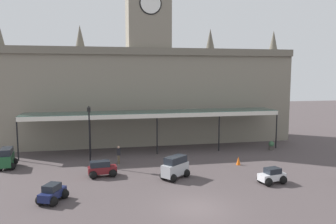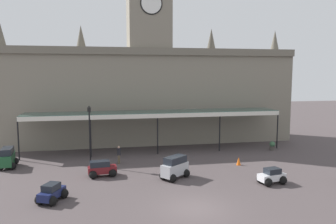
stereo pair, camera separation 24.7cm
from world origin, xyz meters
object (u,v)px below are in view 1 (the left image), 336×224
object	(u,v)px
car_green_van	(7,159)
planter_by_canopy	(271,145)
car_white_sedan	(272,177)
car_navy_sedan	(52,194)
car_maroon_estate	(102,170)
car_silver_van	(175,168)
traffic_cone	(238,161)
victorian_lamppost	(89,129)
pedestrian_beside_cars	(119,154)

from	to	relation	value
car_green_van	planter_by_canopy	xyz separation A→B (m)	(26.22, 1.67, -0.32)
car_green_van	car_white_sedan	distance (m)	22.35
car_navy_sedan	car_maroon_estate	xyz separation A→B (m)	(3.17, 4.77, 0.06)
car_green_van	car_silver_van	bearing A→B (deg)	-22.78
traffic_cone	planter_by_canopy	xyz separation A→B (m)	(5.92, 4.83, 0.12)
car_silver_van	car_white_sedan	size ratio (longest dim) A/B	1.17
car_navy_sedan	car_green_van	bearing A→B (deg)	119.15
car_white_sedan	car_navy_sedan	bearing A→B (deg)	-178.30
victorian_lamppost	planter_by_canopy	xyz separation A→B (m)	(19.09, 2.48, -2.85)
car_silver_van	victorian_lamppost	size ratio (longest dim) A/B	0.47
car_green_van	planter_by_canopy	distance (m)	26.27
car_navy_sedan	planter_by_canopy	world-z (taller)	car_navy_sedan
car_silver_van	pedestrian_beside_cars	size ratio (longest dim) A/B	1.53
car_white_sedan	pedestrian_beside_cars	distance (m)	13.51
car_green_van	car_white_sedan	world-z (taller)	car_green_van
car_white_sedan	traffic_cone	xyz separation A→B (m)	(-0.40, 5.28, -0.13)
car_navy_sedan	planter_by_canopy	size ratio (longest dim) A/B	2.33
car_silver_van	victorian_lamppost	distance (m)	8.71
car_maroon_estate	car_green_van	bearing A→B (deg)	153.07
car_maroon_estate	car_white_sedan	xyz separation A→B (m)	(12.57, -4.31, -0.06)
victorian_lamppost	car_silver_van	bearing A→B (deg)	-36.75
car_silver_van	pedestrian_beside_cars	world-z (taller)	car_silver_van
car_maroon_estate	pedestrian_beside_cars	xyz separation A→B (m)	(1.54, 3.49, 0.34)
car_maroon_estate	victorian_lamppost	distance (m)	4.44
car_silver_van	traffic_cone	xyz separation A→B (m)	(6.49, 2.64, -0.44)
car_navy_sedan	victorian_lamppost	distance (m)	8.84
victorian_lamppost	car_white_sedan	bearing A→B (deg)	-29.34
victorian_lamppost	traffic_cone	xyz separation A→B (m)	(13.17, -2.35, -2.96)
car_navy_sedan	traffic_cone	size ratio (longest dim) A/B	3.00
car_green_van	car_silver_van	xyz separation A→B (m)	(13.81, -5.80, 0.00)
car_maroon_estate	pedestrian_beside_cars	size ratio (longest dim) A/B	1.40
victorian_lamppost	traffic_cone	distance (m)	13.70
pedestrian_beside_cars	planter_by_canopy	bearing A→B (deg)	7.95
car_silver_van	car_white_sedan	world-z (taller)	car_silver_van
car_maroon_estate	car_silver_van	distance (m)	5.92
car_silver_van	victorian_lamppost	xyz separation A→B (m)	(-6.68, 4.99, 2.53)
car_silver_van	traffic_cone	bearing A→B (deg)	22.12
pedestrian_beside_cars	victorian_lamppost	xyz separation A→B (m)	(-2.54, -0.17, 2.43)
car_maroon_estate	traffic_cone	world-z (taller)	car_maroon_estate
car_navy_sedan	car_white_sedan	distance (m)	15.74
car_white_sedan	victorian_lamppost	world-z (taller)	victorian_lamppost
car_maroon_estate	victorian_lamppost	xyz separation A→B (m)	(-1.00, 3.32, 2.77)
car_navy_sedan	pedestrian_beside_cars	distance (m)	9.52
car_white_sedan	victorian_lamppost	distance (m)	15.82
car_maroon_estate	car_green_van	distance (m)	9.12
planter_by_canopy	traffic_cone	bearing A→B (deg)	-140.78
pedestrian_beside_cars	victorian_lamppost	size ratio (longest dim) A/B	0.31
car_green_van	planter_by_canopy	bearing A→B (deg)	3.65
traffic_cone	car_navy_sedan	bearing A→B (deg)	-159.47
planter_by_canopy	car_silver_van	bearing A→B (deg)	-148.96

